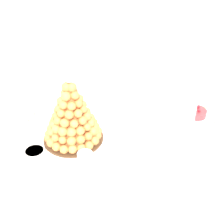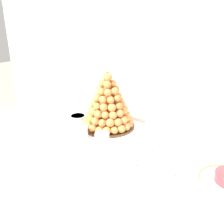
# 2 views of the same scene
# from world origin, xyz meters

# --- Properties ---
(buffet_table) EXTENTS (1.69, 0.92, 0.79)m
(buffet_table) POSITION_xyz_m (0.00, 0.00, 0.71)
(buffet_table) COLOR brown
(buffet_table) RESTS_ON ground_plane
(serving_tray) EXTENTS (0.60, 0.43, 0.02)m
(serving_tray) POSITION_xyz_m (-0.18, 0.06, 0.80)
(serving_tray) COLOR white
(serving_tray) RESTS_ON buffet_table
(croquembouche) EXTENTS (0.26, 0.26, 0.31)m
(croquembouche) POSITION_xyz_m (-0.16, 0.12, 0.92)
(croquembouche) COLOR #4C331E
(croquembouche) RESTS_ON serving_tray
(dessert_cup_left) EXTENTS (0.06, 0.06, 0.06)m
(dessert_cup_left) POSITION_xyz_m (-0.40, -0.06, 0.83)
(dessert_cup_left) COLOR silver
(dessert_cup_left) RESTS_ON serving_tray
(dessert_cup_mid_left) EXTENTS (0.05, 0.05, 0.05)m
(dessert_cup_mid_left) POSITION_xyz_m (-0.29, -0.05, 0.82)
(dessert_cup_mid_left) COLOR silver
(dessert_cup_mid_left) RESTS_ON serving_tray
(dessert_cup_centre) EXTENTS (0.06, 0.06, 0.05)m
(dessert_cup_centre) POSITION_xyz_m (-0.18, -0.05, 0.83)
(dessert_cup_centre) COLOR silver
(dessert_cup_centre) RESTS_ON serving_tray
(dessert_cup_mid_right) EXTENTS (0.06, 0.06, 0.06)m
(dessert_cup_mid_right) POSITION_xyz_m (-0.07, -0.05, 0.83)
(dessert_cup_mid_right) COLOR silver
(dessert_cup_mid_right) RESTS_ON serving_tray
(dessert_cup_right) EXTENTS (0.06, 0.06, 0.05)m
(dessert_cup_right) POSITION_xyz_m (0.05, -0.05, 0.82)
(dessert_cup_right) COLOR silver
(dessert_cup_right) RESTS_ON serving_tray
(creme_brulee_ramekin) EXTENTS (0.08, 0.08, 0.02)m
(creme_brulee_ramekin) POSITION_xyz_m (-0.34, 0.10, 0.81)
(creme_brulee_ramekin) COLOR white
(creme_brulee_ramekin) RESTS_ON serving_tray
(macaron_goblet) EXTENTS (0.11, 0.11, 0.21)m
(macaron_goblet) POSITION_xyz_m (0.26, -0.07, 0.92)
(macaron_goblet) COLOR white
(macaron_goblet) RESTS_ON buffet_table
(fruit_tart_plate) EXTENTS (0.21, 0.21, 0.05)m
(fruit_tart_plate) POSITION_xyz_m (0.43, 0.01, 0.80)
(fruit_tart_plate) COLOR white
(fruit_tart_plate) RESTS_ON buffet_table
(wine_glass) EXTENTS (0.08, 0.08, 0.17)m
(wine_glass) POSITION_xyz_m (-0.32, 0.24, 0.92)
(wine_glass) COLOR silver
(wine_glass) RESTS_ON buffet_table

